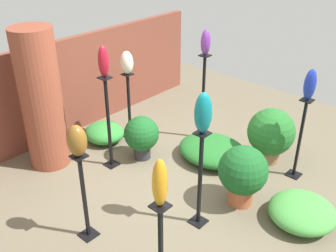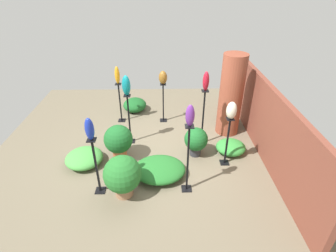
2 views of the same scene
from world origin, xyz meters
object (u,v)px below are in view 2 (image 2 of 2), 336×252
at_px(pedestal_cobalt, 97,169).
at_px(potted_plant_near_pillar, 122,175).
at_px(art_vase_cobalt, 90,129).
at_px(art_vase_amber, 117,75).
at_px(art_vase_violet, 190,116).
at_px(potted_plant_front_right, 196,140).
at_px(art_vase_ruby, 206,81).
at_px(art_vase_ivory, 232,110).
at_px(pedestal_ivory, 227,144).
at_px(brick_pillar, 231,95).
at_px(art_vase_teal, 126,86).
at_px(pedestal_violet, 188,162).
at_px(pedestal_ruby, 203,120).
at_px(pedestal_teal, 129,121).
at_px(pedestal_bronze, 163,105).
at_px(pedestal_amber, 120,104).
at_px(art_vase_bronze, 163,78).
at_px(potted_plant_mid_right, 118,140).

distance_m(pedestal_cobalt, potted_plant_near_pillar, 0.51).
xyz_separation_m(art_vase_cobalt, art_vase_amber, (-2.85, 0.06, -0.06)).
bearing_deg(art_vase_violet, potted_plant_front_right, 165.20).
bearing_deg(art_vase_violet, pedestal_cobalt, -89.65).
relative_size(art_vase_ruby, potted_plant_front_right, 0.64).
distance_m(art_vase_ivory, art_vase_amber, 3.30).
bearing_deg(pedestal_cobalt, pedestal_ivory, 107.20).
relative_size(pedestal_cobalt, potted_plant_near_pillar, 1.41).
bearing_deg(pedestal_cobalt, brick_pillar, 126.29).
relative_size(art_vase_amber, potted_plant_near_pillar, 0.56).
xyz_separation_m(art_vase_teal, art_vase_violet, (1.75, 1.29, 0.15)).
distance_m(pedestal_violet, pedestal_ruby, 1.70).
xyz_separation_m(pedestal_teal, art_vase_teal, (-0.00, 0.00, 0.94)).
distance_m(pedestal_teal, pedestal_bronze, 1.37).
relative_size(art_vase_ivory, art_vase_ruby, 0.84).
relative_size(pedestal_bronze, art_vase_amber, 2.34).
bearing_deg(pedestal_ruby, brick_pillar, 126.86).
height_order(pedestal_cobalt, art_vase_ruby, art_vase_ruby).
relative_size(pedestal_violet, potted_plant_near_pillar, 1.69).
relative_size(pedestal_teal, pedestal_ruby, 0.89).
bearing_deg(potted_plant_front_right, art_vase_amber, -130.59).
xyz_separation_m(pedestal_violet, art_vase_violet, (0.00, -0.00, 1.00)).
xyz_separation_m(pedestal_cobalt, art_vase_ruby, (-1.63, 2.24, 1.11)).
distance_m(art_vase_violet, art_vase_ruby, 1.70).
bearing_deg(pedestal_bronze, potted_plant_near_pillar, -15.11).
height_order(art_vase_teal, art_vase_violet, art_vase_violet).
distance_m(pedestal_amber, pedestal_ruby, 2.50).
relative_size(pedestal_violet, pedestal_ruby, 1.02).
distance_m(art_vase_cobalt, art_vase_ruby, 2.78).
bearing_deg(art_vase_ruby, pedestal_bronze, -141.43).
height_order(pedestal_amber, art_vase_teal, art_vase_teal).
bearing_deg(pedestal_teal, potted_plant_front_right, 69.61).
bearing_deg(pedestal_cobalt, art_vase_ruby, 126.09).
distance_m(art_vase_cobalt, potted_plant_front_right, 2.56).
distance_m(pedestal_teal, art_vase_bronze, 1.55).
height_order(art_vase_bronze, art_vase_ivory, art_vase_ivory).
xyz_separation_m(pedestal_teal, pedestal_cobalt, (1.76, -0.44, -0.03)).
xyz_separation_m(pedestal_ruby, potted_plant_front_right, (0.47, -0.21, -0.26)).
bearing_deg(art_vase_bronze, potted_plant_front_right, 24.24).
bearing_deg(brick_pillar, pedestal_ruby, -53.14).
relative_size(pedestal_ivory, art_vase_ruby, 2.58).
distance_m(pedestal_violet, art_vase_ruby, 1.97).
distance_m(pedestal_cobalt, art_vase_amber, 2.97).
bearing_deg(art_vase_cobalt, art_vase_bronze, 155.59).
bearing_deg(pedestal_amber, potted_plant_mid_right, 6.19).
bearing_deg(pedestal_ivory, pedestal_violet, -49.04).
relative_size(art_vase_teal, art_vase_bronze, 1.33).
bearing_deg(art_vase_bronze, pedestal_amber, -91.21).
height_order(pedestal_ivory, art_vase_teal, art_vase_teal).
distance_m(pedestal_bronze, art_vase_amber, 1.50).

